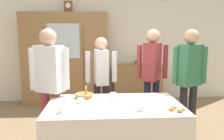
# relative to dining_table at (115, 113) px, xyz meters

# --- Properties ---
(back_wall) EXTENTS (6.40, 0.10, 2.70)m
(back_wall) POSITION_rel_dining_table_xyz_m (0.00, 2.88, 0.70)
(back_wall) COLOR silver
(back_wall) RESTS_ON ground
(dining_table) EXTENTS (1.60, 0.97, 0.75)m
(dining_table) POSITION_rel_dining_table_xyz_m (0.00, 0.00, 0.00)
(dining_table) COLOR olive
(dining_table) RESTS_ON ground
(wall_cabinet) EXTENTS (1.89, 0.46, 2.05)m
(wall_cabinet) POSITION_rel_dining_table_xyz_m (-0.90, 2.59, 0.38)
(wall_cabinet) COLOR olive
(wall_cabinet) RESTS_ON ground
(mantel_clock) EXTENTS (0.18, 0.11, 0.24)m
(mantel_clock) POSITION_rel_dining_table_xyz_m (-0.80, 2.59, 1.52)
(mantel_clock) COLOR brown
(mantel_clock) RESTS_ON wall_cabinet
(bookshelf_low) EXTENTS (1.13, 0.35, 0.87)m
(bookshelf_low) POSITION_rel_dining_table_xyz_m (0.76, 2.64, -0.21)
(bookshelf_low) COLOR olive
(bookshelf_low) RESTS_ON ground
(book_stack) EXTENTS (0.16, 0.23, 0.09)m
(book_stack) POSITION_rel_dining_table_xyz_m (0.76, 2.64, 0.27)
(book_stack) COLOR #B29333
(book_stack) RESTS_ON bookshelf_low
(tea_cup_near_right) EXTENTS (0.13, 0.13, 0.06)m
(tea_cup_near_right) POSITION_rel_dining_table_xyz_m (-0.41, 0.09, 0.13)
(tea_cup_near_right) COLOR white
(tea_cup_near_right) RESTS_ON dining_table
(tea_cup_mid_right) EXTENTS (0.13, 0.13, 0.06)m
(tea_cup_mid_right) POSITION_rel_dining_table_xyz_m (0.27, -0.25, 0.13)
(tea_cup_mid_right) COLOR white
(tea_cup_mid_right) RESTS_ON dining_table
(tea_cup_mid_left) EXTENTS (0.13, 0.13, 0.06)m
(tea_cup_mid_left) POSITION_rel_dining_table_xyz_m (0.01, 0.33, 0.13)
(tea_cup_mid_left) COLOR white
(tea_cup_mid_left) RESTS_ON dining_table
(tea_cup_front_edge) EXTENTS (0.13, 0.13, 0.06)m
(tea_cup_front_edge) POSITION_rel_dining_table_xyz_m (-0.58, -0.25, 0.13)
(tea_cup_front_edge) COLOR white
(tea_cup_front_edge) RESTS_ON dining_table
(bread_basket) EXTENTS (0.24, 0.24, 0.16)m
(bread_basket) POSITION_rel_dining_table_xyz_m (-0.38, 0.33, 0.14)
(bread_basket) COLOR #9E7542
(bread_basket) RESTS_ON dining_table
(pastry_plate) EXTENTS (0.28, 0.28, 0.05)m
(pastry_plate) POSITION_rel_dining_table_xyz_m (0.65, -0.28, 0.12)
(pastry_plate) COLOR white
(pastry_plate) RESTS_ON dining_table
(spoon_far_right) EXTENTS (0.12, 0.02, 0.01)m
(spoon_far_right) POSITION_rel_dining_table_xyz_m (-0.41, -0.13, 0.11)
(spoon_far_right) COLOR silver
(spoon_far_right) RESTS_ON dining_table
(spoon_mid_left) EXTENTS (0.12, 0.02, 0.01)m
(spoon_mid_left) POSITION_rel_dining_table_xyz_m (-0.17, -0.19, 0.11)
(spoon_mid_left) COLOR silver
(spoon_mid_left) RESTS_ON dining_table
(spoon_back_edge) EXTENTS (0.12, 0.02, 0.01)m
(spoon_back_edge) POSITION_rel_dining_table_xyz_m (0.60, 0.10, 0.11)
(spoon_back_edge) COLOR silver
(spoon_back_edge) RESTS_ON dining_table
(person_behind_table_left) EXTENTS (0.52, 0.34, 1.66)m
(person_behind_table_left) POSITION_rel_dining_table_xyz_m (-0.83, 0.44, 0.36)
(person_behind_table_left) COLOR #933338
(person_behind_table_left) RESTS_ON ground
(person_behind_table_right) EXTENTS (0.52, 0.38, 1.53)m
(person_behind_table_right) POSITION_rel_dining_table_xyz_m (-0.13, 1.15, 0.28)
(person_behind_table_right) COLOR #232328
(person_behind_table_right) RESTS_ON ground
(person_by_cabinet) EXTENTS (0.52, 0.41, 1.66)m
(person_by_cabinet) POSITION_rel_dining_table_xyz_m (0.71, 1.08, 0.37)
(person_by_cabinet) COLOR #191E38
(person_by_cabinet) RESTS_ON ground
(person_beside_shelf) EXTENTS (0.52, 0.35, 1.65)m
(person_beside_shelf) POSITION_rel_dining_table_xyz_m (1.18, 0.68, 0.36)
(person_beside_shelf) COLOR #232328
(person_beside_shelf) RESTS_ON ground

